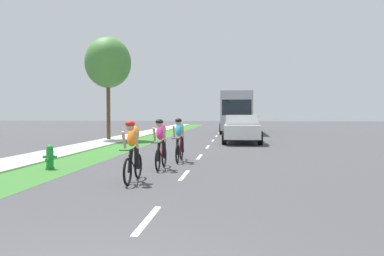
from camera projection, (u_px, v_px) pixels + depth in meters
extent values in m
plane|color=#424244|center=(211.00, 143.00, 23.40)|extent=(120.00, 120.00, 0.00)
cube|color=#38722D|center=(140.00, 142.00, 23.88)|extent=(2.02, 70.00, 0.01)
cube|color=#B2ADA3|center=(108.00, 142.00, 24.11)|extent=(1.99, 70.00, 0.10)
cube|color=white|center=(148.00, 219.00, 6.52)|extent=(0.12, 1.80, 0.01)
cube|color=white|center=(184.00, 175.00, 11.15)|extent=(0.12, 1.80, 0.01)
cube|color=white|center=(199.00, 157.00, 15.79)|extent=(0.12, 1.80, 0.01)
cube|color=white|center=(208.00, 147.00, 20.42)|extent=(0.12, 1.80, 0.01)
cube|color=white|center=(213.00, 140.00, 25.06)|extent=(0.12, 1.80, 0.01)
cube|color=white|center=(217.00, 136.00, 29.69)|extent=(0.12, 1.80, 0.01)
cube|color=white|center=(219.00, 133.00, 34.32)|extent=(0.12, 1.80, 0.01)
cube|color=white|center=(221.00, 131.00, 38.96)|extent=(0.12, 1.80, 0.01)
cube|color=white|center=(223.00, 129.00, 43.59)|extent=(0.12, 1.80, 0.01)
cube|color=white|center=(224.00, 127.00, 48.23)|extent=(0.12, 1.80, 0.01)
cube|color=white|center=(225.00, 126.00, 52.86)|extent=(0.12, 1.80, 0.01)
cylinder|color=#1E8C33|center=(50.00, 168.00, 12.34)|extent=(0.28, 0.27, 0.06)
cylinder|color=#1E8C33|center=(50.00, 159.00, 12.33)|extent=(0.22, 0.22, 0.55)
sphere|color=#1E8C33|center=(50.00, 148.00, 12.32)|extent=(0.21, 0.21, 0.21)
cylinder|color=#1E8C33|center=(45.00, 157.00, 12.35)|extent=(0.12, 0.09, 0.09)
cylinder|color=#1E8C33|center=(55.00, 157.00, 12.31)|extent=(0.12, 0.09, 0.09)
cylinder|color=#1E8C33|center=(47.00, 160.00, 12.16)|extent=(0.11, 0.14, 0.11)
torus|color=black|center=(138.00, 166.00, 10.59)|extent=(0.06, 0.68, 0.68)
torus|color=black|center=(128.00, 172.00, 9.56)|extent=(0.06, 0.68, 0.68)
cylinder|color=black|center=(132.00, 162.00, 9.97)|extent=(0.04, 0.59, 0.43)
cylinder|color=black|center=(135.00, 157.00, 10.24)|extent=(0.04, 0.04, 0.55)
cylinder|color=black|center=(133.00, 149.00, 10.01)|extent=(0.03, 0.55, 0.03)
cylinder|color=black|center=(128.00, 150.00, 9.56)|extent=(0.42, 0.02, 0.02)
ellipsoid|color=orange|center=(133.00, 136.00, 10.06)|extent=(0.30, 0.54, 0.63)
sphere|color=tan|center=(130.00, 127.00, 9.77)|extent=(0.20, 0.20, 0.20)
ellipsoid|color=red|center=(130.00, 124.00, 9.77)|extent=(0.24, 0.28, 0.16)
cylinder|color=tan|center=(124.00, 140.00, 9.80)|extent=(0.07, 0.26, 0.45)
cylinder|color=tan|center=(137.00, 140.00, 9.77)|extent=(0.07, 0.26, 0.45)
cylinder|color=black|center=(130.00, 161.00, 10.18)|extent=(0.10, 0.30, 0.60)
cylinder|color=black|center=(137.00, 158.00, 10.10)|extent=(0.10, 0.25, 0.61)
torus|color=black|center=(164.00, 156.00, 12.95)|extent=(0.06, 0.68, 0.68)
torus|color=black|center=(158.00, 160.00, 11.92)|extent=(0.06, 0.68, 0.68)
cylinder|color=maroon|center=(160.00, 153.00, 12.33)|extent=(0.04, 0.59, 0.43)
cylinder|color=maroon|center=(162.00, 149.00, 12.60)|extent=(0.04, 0.04, 0.55)
cylinder|color=maroon|center=(161.00, 142.00, 12.36)|extent=(0.03, 0.55, 0.03)
cylinder|color=black|center=(158.00, 143.00, 11.92)|extent=(0.42, 0.02, 0.02)
ellipsoid|color=#CC2D8C|center=(161.00, 132.00, 12.42)|extent=(0.30, 0.54, 0.63)
sphere|color=tan|center=(159.00, 124.00, 12.13)|extent=(0.20, 0.20, 0.20)
ellipsoid|color=black|center=(159.00, 122.00, 12.13)|extent=(0.24, 0.28, 0.16)
cylinder|color=tan|center=(154.00, 135.00, 12.16)|extent=(0.07, 0.26, 0.45)
cylinder|color=tan|center=(164.00, 135.00, 12.13)|extent=(0.07, 0.26, 0.45)
cylinder|color=black|center=(159.00, 152.00, 12.54)|extent=(0.10, 0.30, 0.60)
cylinder|color=black|center=(164.00, 149.00, 12.46)|extent=(0.10, 0.25, 0.61)
torus|color=black|center=(181.00, 151.00, 14.84)|extent=(0.06, 0.68, 0.68)
torus|color=black|center=(177.00, 154.00, 13.80)|extent=(0.06, 0.68, 0.68)
cylinder|color=red|center=(179.00, 147.00, 14.21)|extent=(0.04, 0.59, 0.43)
cylinder|color=red|center=(180.00, 144.00, 14.49)|extent=(0.04, 0.04, 0.55)
cylinder|color=red|center=(179.00, 138.00, 14.25)|extent=(0.03, 0.55, 0.03)
cylinder|color=black|center=(177.00, 139.00, 13.80)|extent=(0.42, 0.02, 0.02)
ellipsoid|color=#26A5CC|center=(180.00, 129.00, 14.31)|extent=(0.30, 0.54, 0.63)
sphere|color=tan|center=(178.00, 123.00, 14.02)|extent=(0.20, 0.20, 0.20)
ellipsoid|color=black|center=(178.00, 120.00, 14.02)|extent=(0.24, 0.28, 0.16)
cylinder|color=tan|center=(174.00, 132.00, 14.05)|extent=(0.07, 0.26, 0.45)
cylinder|color=tan|center=(183.00, 132.00, 14.02)|extent=(0.07, 0.26, 0.45)
cylinder|color=black|center=(177.00, 147.00, 14.42)|extent=(0.10, 0.30, 0.60)
cylinder|color=black|center=(182.00, 144.00, 14.35)|extent=(0.10, 0.25, 0.61)
cube|color=silver|center=(242.00, 131.00, 23.14)|extent=(1.96, 5.10, 0.76)
cube|color=silver|center=(242.00, 121.00, 22.36)|extent=(1.80, 1.78, 0.64)
cube|color=#1E2833|center=(242.00, 121.00, 21.65)|extent=(1.67, 0.08, 0.52)
cube|color=silver|center=(227.00, 125.00, 24.25)|extent=(0.08, 2.80, 0.40)
cube|color=silver|center=(256.00, 125.00, 24.05)|extent=(0.08, 2.80, 0.40)
cube|color=silver|center=(241.00, 124.00, 25.63)|extent=(1.80, 0.08, 0.40)
cylinder|color=black|center=(224.00, 138.00, 21.75)|extent=(0.26, 0.76, 0.76)
cylinder|color=black|center=(260.00, 138.00, 21.53)|extent=(0.26, 0.76, 0.76)
cylinder|color=black|center=(226.00, 135.00, 24.79)|extent=(0.26, 0.76, 0.76)
cylinder|color=black|center=(257.00, 135.00, 24.57)|extent=(0.26, 0.76, 0.76)
cube|color=#A5A8AD|center=(237.00, 111.00, 35.73)|extent=(2.50, 11.60, 3.10)
cube|color=#1E2833|center=(237.00, 107.00, 35.72)|extent=(2.52, 10.67, 0.64)
cube|color=#1E2833|center=(237.00, 107.00, 29.99)|extent=(2.25, 0.06, 1.20)
cylinder|color=black|center=(221.00, 129.00, 32.19)|extent=(0.28, 0.96, 0.96)
cylinder|color=black|center=(252.00, 129.00, 31.91)|extent=(0.28, 0.96, 0.96)
cylinder|color=black|center=(224.00, 126.00, 39.10)|extent=(0.28, 0.96, 0.96)
cylinder|color=black|center=(249.00, 126.00, 38.82)|extent=(0.28, 0.96, 0.96)
cylinder|color=brown|center=(108.00, 111.00, 25.49)|extent=(0.24, 0.24, 3.83)
ellipsoid|color=#478438|center=(108.00, 63.00, 25.37)|extent=(2.96, 2.96, 3.26)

